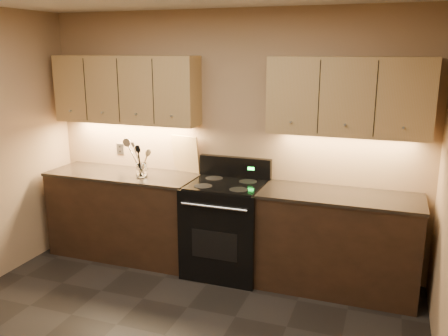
{
  "coord_description": "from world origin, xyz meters",
  "views": [
    {
      "loc": [
        1.57,
        -2.53,
        2.21
      ],
      "look_at": [
        0.14,
        1.45,
        1.15
      ],
      "focal_mm": 38.0,
      "sensor_mm": 36.0,
      "label": 1
    }
  ],
  "objects": [
    {
      "name": "counter_right",
      "position": [
        1.18,
        1.7,
        0.47
      ],
      "size": [
        1.46,
        0.62,
        0.93
      ],
      "color": "black",
      "rests_on": "ground"
    },
    {
      "name": "counter_left",
      "position": [
        -1.1,
        1.7,
        0.47
      ],
      "size": [
        1.62,
        0.62,
        0.93
      ],
      "color": "black",
      "rests_on": "ground"
    },
    {
      "name": "utensil_crock",
      "position": [
        -0.83,
        1.64,
        0.99
      ],
      "size": [
        0.12,
        0.12,
        0.14
      ],
      "color": "white",
      "rests_on": "counter_left"
    },
    {
      "name": "outlet_plate",
      "position": [
        -1.3,
        1.99,
        1.12
      ],
      "size": [
        0.08,
        0.01,
        0.12
      ],
      "primitive_type": "cube",
      "color": "#B2B5BA",
      "rests_on": "wall_back"
    },
    {
      "name": "black_turner",
      "position": [
        -0.83,
        1.62,
        1.11
      ],
      "size": [
        0.15,
        0.13,
        0.34
      ],
      "primitive_type": null,
      "rotation": [
        -0.14,
        -0.12,
        0.32
      ],
      "color": "black",
      "rests_on": "utensil_crock"
    },
    {
      "name": "upper_cab_right",
      "position": [
        1.18,
        1.85,
        1.8
      ],
      "size": [
        1.44,
        0.3,
        0.7
      ],
      "primitive_type": "cube",
      "color": "tan",
      "rests_on": "wall_back"
    },
    {
      "name": "stove",
      "position": [
        0.08,
        1.68,
        0.48
      ],
      "size": [
        0.76,
        0.68,
        1.14
      ],
      "color": "black",
      "rests_on": "ground"
    },
    {
      "name": "black_spoon",
      "position": [
        -0.84,
        1.66,
        1.12
      ],
      "size": [
        0.09,
        0.16,
        0.35
      ],
      "primitive_type": null,
      "rotation": [
        0.32,
        0.08,
        0.01
      ],
      "color": "black",
      "rests_on": "utensil_crock"
    },
    {
      "name": "steel_skimmer",
      "position": [
        -0.81,
        1.62,
        1.15
      ],
      "size": [
        0.26,
        0.12,
        0.41
      ],
      "primitive_type": null,
      "rotation": [
        0.08,
        -0.44,
        -0.08
      ],
      "color": "silver",
      "rests_on": "utensil_crock"
    },
    {
      "name": "steel_spatula",
      "position": [
        -0.81,
        1.64,
        1.13
      ],
      "size": [
        0.2,
        0.15,
        0.39
      ],
      "primitive_type": null,
      "rotation": [
        0.22,
        -0.2,
        -0.4
      ],
      "color": "silver",
      "rests_on": "utensil_crock"
    },
    {
      "name": "wooden_spoon",
      "position": [
        -0.85,
        1.63,
        1.09
      ],
      "size": [
        0.16,
        0.12,
        0.29
      ],
      "primitive_type": null,
      "rotation": [
        -0.14,
        0.36,
        0.19
      ],
      "color": "tan",
      "rests_on": "utensil_crock"
    },
    {
      "name": "cutting_board",
      "position": [
        -0.48,
        1.97,
        1.13
      ],
      "size": [
        0.32,
        0.12,
        0.4
      ],
      "primitive_type": "cube",
      "rotation": [
        0.13,
        0.0,
        -0.17
      ],
      "color": "tan",
      "rests_on": "counter_left"
    },
    {
      "name": "wall_back",
      "position": [
        0.0,
        2.0,
        1.3
      ],
      "size": [
        4.0,
        0.04,
        2.6
      ],
      "primitive_type": "cube",
      "color": "tan",
      "rests_on": "ground"
    },
    {
      "name": "upper_cab_left",
      "position": [
        -1.1,
        1.85,
        1.8
      ],
      "size": [
        1.6,
        0.3,
        0.7
      ],
      "primitive_type": "cube",
      "color": "tan",
      "rests_on": "wall_back"
    }
  ]
}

